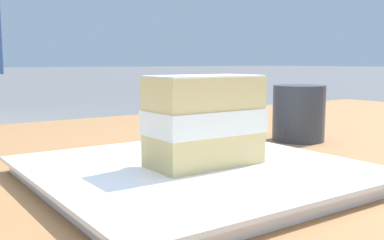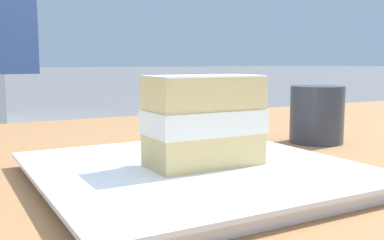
# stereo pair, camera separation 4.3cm
# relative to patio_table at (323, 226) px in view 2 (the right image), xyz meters

# --- Properties ---
(patio_table) EXTENTS (1.56, 1.05, 0.70)m
(patio_table) POSITION_rel_patio_table_xyz_m (0.00, 0.00, 0.00)
(patio_table) COLOR olive
(patio_table) RESTS_ON ground
(dessert_plate) EXTENTS (0.29, 0.29, 0.02)m
(dessert_plate) POSITION_rel_patio_table_xyz_m (0.17, -0.00, 0.09)
(dessert_plate) COLOR white
(dessert_plate) RESTS_ON patio_table
(cake_slice) EXTENTS (0.11, 0.06, 0.09)m
(cake_slice) POSITION_rel_patio_table_xyz_m (0.17, 0.01, 0.14)
(cake_slice) COLOR #E0C17A
(cake_slice) RESTS_ON dessert_plate
(coffee_cup) EXTENTS (0.07, 0.07, 0.08)m
(coffee_cup) POSITION_rel_patio_table_xyz_m (-0.08, -0.10, 0.12)
(coffee_cup) COLOR #333842
(coffee_cup) RESTS_ON patio_table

